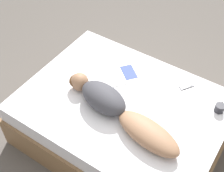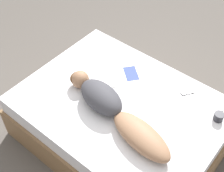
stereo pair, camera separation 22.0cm
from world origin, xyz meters
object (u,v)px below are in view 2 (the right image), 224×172
open_magazine (122,75)px  person (113,109)px  coffee_mug (219,116)px  cell_phone (188,92)px

open_magazine → person: bearing=-112.4°
open_magazine → coffee_mug: 1.05m
person → cell_phone: (0.70, -0.40, -0.09)m
coffee_mug → person: bearing=126.6°
person → open_magazine: (0.48, 0.26, -0.09)m
open_magazine → cell_phone: (0.23, -0.66, 0.00)m
person → cell_phone: 0.81m
person → open_magazine: person is taller
coffee_mug → open_magazine: bearing=95.9°
cell_phone → person: bearing=95.0°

